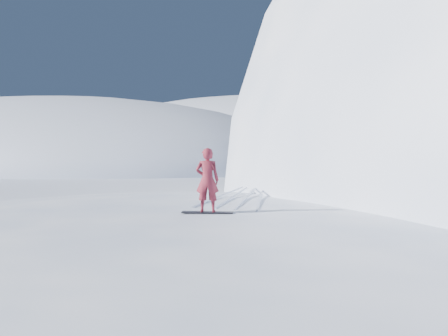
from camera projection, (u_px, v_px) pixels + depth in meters
name	position (u px, v px, depth m)	size (l,w,h in m)	color
ground	(147.00, 331.00, 9.67)	(400.00, 400.00, 0.00)	white
near_ridge	(241.00, 296.00, 11.95)	(36.00, 28.00, 4.80)	white
far_ridge_a	(41.00, 164.00, 93.69)	(120.00, 70.00, 28.00)	white
far_ridge_c	(255.00, 159.00, 126.06)	(140.00, 90.00, 36.00)	white
wind_bumps	(176.00, 298.00, 11.82)	(16.00, 14.40, 1.00)	white
snowboard	(207.00, 212.00, 11.17)	(1.32, 0.25, 0.02)	black
snowboarder	(207.00, 180.00, 11.13)	(0.60, 0.39, 1.64)	maroon
board_tracks	(241.00, 196.00, 14.73)	(2.91, 5.93, 0.04)	silver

